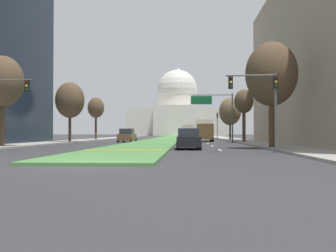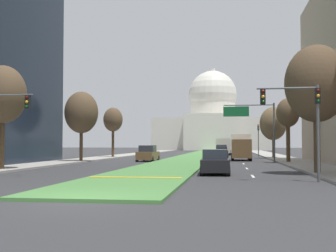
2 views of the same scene
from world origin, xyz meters
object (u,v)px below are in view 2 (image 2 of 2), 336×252
at_px(capitol_building, 213,121).
at_px(traffic_light_far_right, 258,136).
at_px(street_tree_right_far, 273,124).
at_px(box_truck_delivery, 241,147).
at_px(street_tree_left_mid, 81,113).
at_px(sedan_distant, 221,152).
at_px(sedan_lead_stopped, 215,163).
at_px(street_tree_right_mid, 288,114).
at_px(street_tree_right_near, 316,84).
at_px(sedan_far_horizon, 222,151).
at_px(street_tree_left_far, 113,120).
at_px(city_bus, 224,145).
at_px(overhead_guide_sign, 255,120).
at_px(sedan_midblock, 148,154).
at_px(street_tree_left_near, 3,95).
at_px(traffic_light_near_right, 302,111).

xyz_separation_m(capitol_building, traffic_light_far_right, (9.91, -75.48, -6.31)).
height_order(traffic_light_far_right, street_tree_right_far, street_tree_right_far).
bearing_deg(box_truck_delivery, street_tree_left_mid, -156.19).
bearing_deg(sedan_distant, box_truck_delivery, -75.26).
height_order(sedan_lead_stopped, sedan_distant, same).
bearing_deg(street_tree_right_mid, street_tree_right_near, -91.42).
relative_size(street_tree_right_mid, sedan_far_horizon, 1.62).
bearing_deg(sedan_lead_stopped, box_truck_delivery, 84.45).
xyz_separation_m(traffic_light_far_right, street_tree_right_mid, (1.51, -23.56, 1.88)).
relative_size(street_tree_left_far, sedan_far_horizon, 1.73).
relative_size(sedan_lead_stopped, city_bus, 0.41).
distance_m(overhead_guide_sign, city_bus, 33.21).
distance_m(capitol_building, street_tree_right_mid, 99.80).
bearing_deg(street_tree_right_near, sedan_midblock, 127.09).
bearing_deg(capitol_building, sedan_lead_stopped, -87.91).
bearing_deg(street_tree_left_near, city_bus, 72.27).
relative_size(sedan_midblock, city_bus, 0.42).
bearing_deg(street_tree_right_mid, sedan_midblock, 170.24).
height_order(traffic_light_far_right, street_tree_right_mid, street_tree_right_mid).
distance_m(street_tree_left_near, sedan_far_horizon, 45.25).
xyz_separation_m(street_tree_left_far, sedan_far_horizon, (15.62, 10.98, -4.65)).
height_order(street_tree_right_mid, box_truck_delivery, street_tree_right_mid).
xyz_separation_m(street_tree_right_near, sedan_lead_stopped, (-6.73, -0.57, -5.25)).
xyz_separation_m(street_tree_right_near, city_bus, (-6.72, 51.46, -4.26)).
bearing_deg(city_bus, box_truck_delivery, -84.88).
distance_m(street_tree_right_mid, city_bus, 35.04).
bearing_deg(traffic_light_far_right, sedan_far_horizon, 159.48).
distance_m(street_tree_left_mid, city_bus, 38.27).
xyz_separation_m(street_tree_right_mid, box_truck_delivery, (-4.73, 7.06, -3.52)).
height_order(traffic_light_far_right, box_truck_delivery, traffic_light_far_right).
bearing_deg(city_bus, overhead_guide_sign, -83.48).
bearing_deg(sedan_distant, street_tree_left_near, -115.82).
bearing_deg(capitol_building, street_tree_right_far, -82.38).
relative_size(traffic_light_far_right, sedan_lead_stopped, 1.15).
relative_size(sedan_lead_stopped, sedan_midblock, 0.96).
bearing_deg(box_truck_delivery, street_tree_right_far, 57.82).
relative_size(overhead_guide_sign, sedan_far_horizon, 1.53).
xyz_separation_m(capitol_building, street_tree_right_mid, (11.42, -99.04, -4.43)).
height_order(sedan_lead_stopped, sedan_midblock, sedan_midblock).
distance_m(sedan_midblock, city_bus, 32.57).
bearing_deg(sedan_far_horizon, traffic_light_near_right, -84.13).
xyz_separation_m(street_tree_right_near, box_truck_delivery, (-4.30, 24.39, -4.36)).
distance_m(traffic_light_far_right, box_truck_delivery, 16.89).
bearing_deg(street_tree_right_near, overhead_guide_sign, 99.07).
bearing_deg(traffic_light_near_right, street_tree_right_far, 86.58).
relative_size(overhead_guide_sign, sedan_distant, 1.50).
height_order(street_tree_left_far, sedan_midblock, street_tree_left_far).
height_order(street_tree_left_far, street_tree_right_far, street_tree_left_far).
bearing_deg(traffic_light_far_right, capitol_building, 97.48).
relative_size(street_tree_right_mid, street_tree_left_far, 0.93).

